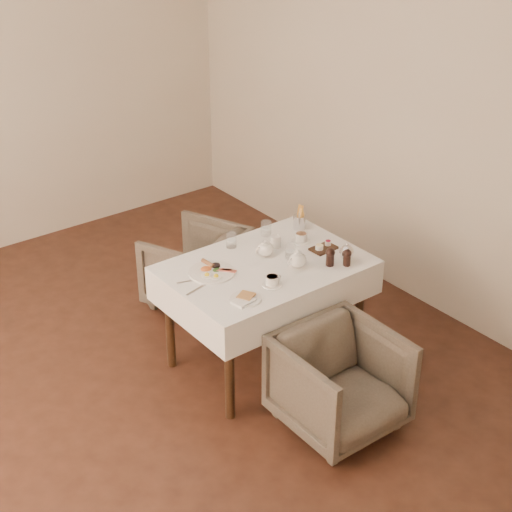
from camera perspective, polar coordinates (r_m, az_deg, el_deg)
The scene contains 20 objects.
table at distance 5.11m, azimuth 0.69°, elevation -1.74°, with size 1.28×0.88×0.75m.
armchair_near at distance 4.77m, azimuth 6.13°, elevation -9.12°, with size 0.67×0.69×0.62m, color #4A4036.
armchair_far at distance 5.96m, azimuth -4.35°, elevation -0.83°, with size 0.65×0.67×0.61m, color #4A4036.
breakfast_plate at distance 4.96m, azimuth -3.25°, elevation -1.12°, with size 0.30×0.30×0.04m.
side_plate at distance 4.67m, azimuth -0.80°, elevation -3.15°, with size 0.20×0.19×0.02m.
teapot_centre at distance 5.12m, azimuth 0.68°, elevation 0.59°, with size 0.15×0.12×0.12m, color white, non-canonical shape.
teapot_front at distance 4.99m, azimuth 3.04°, elevation -0.21°, with size 0.16×0.12×0.12m, color white, non-canonical shape.
creamer at distance 5.24m, azimuth 1.43°, elevation 1.06°, with size 0.07×0.07×0.08m, color white.
teacup_near at distance 4.81m, azimuth 1.19°, elevation -1.84°, with size 0.13×0.13×0.06m.
teacup_far at distance 5.33m, azimuth 3.30°, elevation 1.32°, with size 0.13×0.13×0.06m.
glass_left at distance 5.25m, azimuth -1.81°, elevation 1.15°, with size 0.07×0.07×0.10m, color silver.
glass_mid at distance 5.11m, azimuth 2.51°, elevation 0.33°, with size 0.07×0.07×0.09m, color silver.
glass_right at distance 5.40m, azimuth 0.74°, elevation 2.03°, with size 0.07×0.07×0.10m, color silver.
condiment_board at distance 5.24m, azimuth 4.91°, elevation 0.62°, with size 0.18×0.12×0.04m.
pepper_mill_left at distance 5.03m, azimuth 5.41°, elevation -0.05°, with size 0.06×0.06×0.12m, color black, non-canonical shape.
pepper_mill_right at distance 5.05m, azimuth 6.64°, elevation -0.10°, with size 0.06×0.06×0.12m, color black, non-canonical shape.
silver_pot at distance 5.11m, azimuth 6.61°, elevation 0.34°, with size 0.12×0.09×0.12m, color white, non-canonical shape.
fries_cup at distance 5.49m, azimuth 3.18°, elevation 2.75°, with size 0.09×0.09×0.18m.
cutlery_fork at distance 4.88m, azimuth -4.79°, elevation -1.82°, with size 0.01×0.18×0.00m, color silver.
cutlery_knife at distance 4.80m, azimuth -4.22°, elevation -2.38°, with size 0.02×0.21×0.00m, color silver.
Camera 1 is at (-1.94, -3.69, 3.21)m, focal length 55.00 mm.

